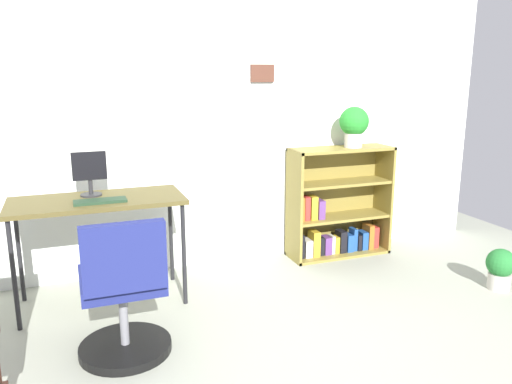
# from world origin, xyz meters

# --- Properties ---
(wall_back) EXTENTS (5.20, 0.12, 2.48)m
(wall_back) POSITION_xyz_m (0.00, 2.15, 1.24)
(wall_back) COLOR silver
(wall_back) RESTS_ON ground_plane
(desk) EXTENTS (1.13, 0.52, 0.74)m
(desk) POSITION_xyz_m (-0.87, 1.65, 0.68)
(desk) COLOR #4C4320
(desk) RESTS_ON ground_plane
(monitor) EXTENTS (0.22, 0.14, 0.30)m
(monitor) POSITION_xyz_m (-0.90, 1.75, 0.90)
(monitor) COLOR #262628
(monitor) RESTS_ON desk
(keyboard) EXTENTS (0.33, 0.12, 0.02)m
(keyboard) POSITION_xyz_m (-0.86, 1.54, 0.75)
(keyboard) COLOR #1C3320
(keyboard) RESTS_ON desk
(office_chair) EXTENTS (0.52, 0.54, 0.84)m
(office_chair) POSITION_xyz_m (-0.81, 0.87, 0.35)
(office_chair) COLOR black
(office_chair) RESTS_ON ground_plane
(bookshelf_low) EXTENTS (0.89, 0.30, 0.94)m
(bookshelf_low) POSITION_xyz_m (1.12, 1.95, 0.41)
(bookshelf_low) COLOR olive
(bookshelf_low) RESTS_ON ground_plane
(potted_plant_on_shelf) EXTENTS (0.24, 0.24, 0.34)m
(potted_plant_on_shelf) POSITION_xyz_m (1.23, 1.90, 1.14)
(potted_plant_on_shelf) COLOR #B7B2A8
(potted_plant_on_shelf) RESTS_ON bookshelf_low
(potted_plant_floor) EXTENTS (0.21, 0.21, 0.31)m
(potted_plant_floor) POSITION_xyz_m (1.88, 0.85, 0.17)
(potted_plant_floor) COLOR #B7B2A8
(potted_plant_floor) RESTS_ON ground_plane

